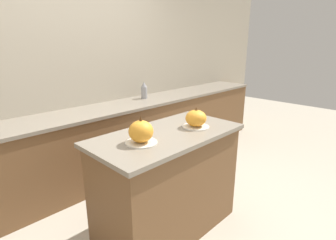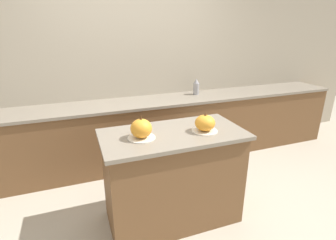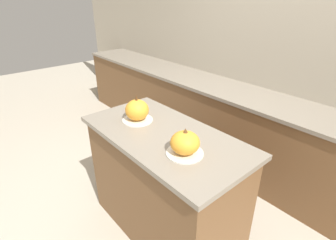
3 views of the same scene
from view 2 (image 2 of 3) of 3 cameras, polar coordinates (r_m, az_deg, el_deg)
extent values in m
plane|color=#BCB29E|center=(2.82, 0.99, -20.30)|extent=(12.00, 12.00, 0.00)
cube|color=#B2A893|center=(3.68, -7.80, 10.81)|extent=(8.00, 0.06, 2.50)
cube|color=brown|center=(2.56, 1.05, -12.69)|extent=(1.23, 0.60, 0.89)
cube|color=gray|center=(2.34, 1.12, -3.14)|extent=(1.29, 0.66, 0.03)
cube|color=brown|center=(3.60, -6.01, -3.06)|extent=(6.00, 0.56, 0.85)
cube|color=gray|center=(3.45, -6.27, 3.71)|extent=(6.00, 0.60, 0.03)
cylinder|color=silver|center=(2.23, -5.77, -3.85)|extent=(0.24, 0.24, 0.01)
ellipsoid|color=orange|center=(2.20, -5.85, -1.83)|extent=(0.18, 0.18, 0.16)
cone|color=#4C2D14|center=(2.16, -5.94, 0.63)|extent=(0.02, 0.02, 0.05)
cylinder|color=silver|center=(2.39, 7.97, -2.32)|extent=(0.23, 0.23, 0.01)
ellipsoid|color=orange|center=(2.36, 8.06, -0.63)|extent=(0.18, 0.18, 0.14)
cone|color=brown|center=(2.33, 8.15, 1.28)|extent=(0.03, 0.03, 0.03)
cylinder|color=#99999E|center=(3.81, 6.13, 6.76)|extent=(0.08, 0.08, 0.16)
cone|color=#99999E|center=(3.78, 6.19, 8.45)|extent=(0.08, 0.08, 0.07)
camera|label=1|loc=(0.89, -65.07, -4.21)|focal=28.00mm
camera|label=3|loc=(2.25, 46.05, 14.31)|focal=28.00mm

